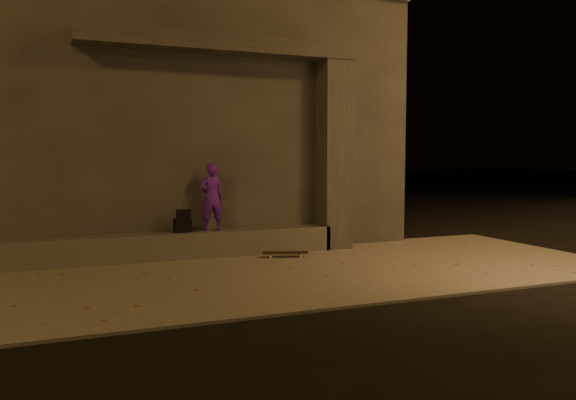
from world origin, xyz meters
name	(u,v)px	position (x,y,z in m)	size (l,w,h in m)	color
ground	(346,304)	(0.00, 0.00, 0.00)	(120.00, 120.00, 0.00)	black
sidewalk	(286,272)	(0.00, 2.00, 0.02)	(11.00, 4.40, 0.04)	#68645C
building	(168,121)	(-1.00, 6.49, 2.61)	(9.00, 5.10, 5.22)	#363331
ledge	(169,246)	(-1.50, 3.75, 0.27)	(6.00, 0.55, 0.45)	#514F49
column	(334,155)	(1.70, 3.75, 1.84)	(0.55, 0.55, 3.60)	#363331
canopy	(222,46)	(-0.50, 3.80, 3.78)	(5.00, 0.70, 0.28)	#363331
skateboarder	(212,197)	(-0.73, 3.75, 1.09)	(0.44, 0.29, 1.21)	#5B1AAC
backpack	(183,224)	(-1.26, 3.75, 0.63)	(0.31, 0.22, 0.41)	black
skateboard	(285,253)	(0.43, 3.10, 0.11)	(0.82, 0.42, 0.09)	black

